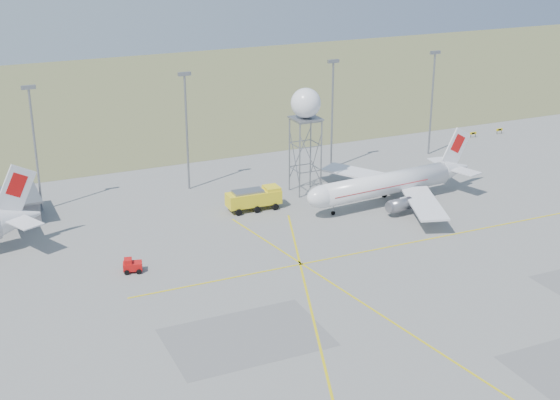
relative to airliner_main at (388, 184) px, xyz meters
name	(u,v)px	position (x,y,z in m)	size (l,w,h in m)	color
ground	(471,363)	(-17.66, -45.45, -3.41)	(400.00, 400.00, 0.00)	gray
grass_strip	(137,97)	(-17.66, 94.55, -3.39)	(400.00, 120.00, 0.03)	#5C6B3A
mast_a	(34,138)	(-52.66, 20.55, 8.66)	(2.20, 0.50, 20.50)	gray
mast_b	(186,122)	(-27.66, 20.55, 8.66)	(2.20, 0.50, 20.50)	gray
mast_c	(332,105)	(0.34, 20.55, 8.66)	(2.20, 0.50, 20.50)	gray
mast_d	(432,94)	(22.34, 20.55, 8.66)	(2.20, 0.50, 20.50)	gray
taxi_sign_near	(473,133)	(37.94, 26.54, -2.52)	(1.60, 0.17, 1.20)	black
taxi_sign_far	(499,130)	(44.94, 26.54, -2.52)	(1.60, 0.17, 1.20)	black
airliner_main	(388,184)	(0.00, 0.00, 0.00)	(32.70, 31.68, 11.12)	white
radar_tower	(305,135)	(-10.05, 10.56, 6.82)	(5.03, 5.03, 18.23)	gray
fire_truck	(255,199)	(-21.04, 6.52, -1.70)	(8.96, 3.73, 3.56)	yellow
baggage_tug	(132,267)	(-45.12, -8.18, -2.67)	(2.85, 2.54, 1.95)	red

